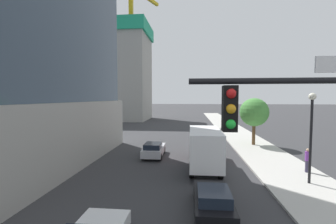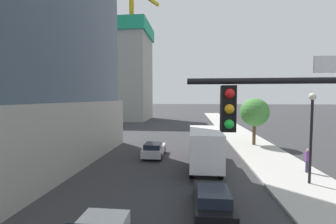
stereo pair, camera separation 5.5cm
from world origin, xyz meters
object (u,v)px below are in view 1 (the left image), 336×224
(car_silver, at_px, (154,149))
(construction_building, at_px, (118,67))
(street_tree, at_px, (254,112))
(box_truck, at_px, (204,145))
(pedestrian_purple_shirt, at_px, (307,160))
(car_black, at_px, (213,200))
(street_lamp, at_px, (311,124))

(car_silver, bearing_deg, construction_building, 112.84)
(street_tree, height_order, box_truck, street_tree)
(construction_building, relative_size, pedestrian_purple_shirt, 18.00)
(car_silver, relative_size, box_truck, 0.52)
(construction_building, relative_size, street_tree, 5.83)
(pedestrian_purple_shirt, bearing_deg, car_black, -138.99)
(car_silver, distance_m, box_truck, 5.48)
(street_tree, xyz_separation_m, car_silver, (-10.62, -5.85, -3.18))
(street_lamp, distance_m, box_truck, 7.37)
(construction_building, xyz_separation_m, street_tree, (25.44, -29.33, -9.24))
(construction_building, xyz_separation_m, box_truck, (19.30, -38.13, -11.30))
(pedestrian_purple_shirt, bearing_deg, street_lamp, -113.18)
(street_lamp, height_order, car_black, street_lamp)
(box_truck, xyz_separation_m, pedestrian_purple_shirt, (7.35, -0.80, -0.76))
(construction_building, xyz_separation_m, pedestrian_purple_shirt, (26.65, -38.93, -12.07))
(pedestrian_purple_shirt, bearing_deg, car_silver, 162.44)
(car_silver, height_order, box_truck, box_truck)
(car_black, bearing_deg, car_silver, 113.85)
(car_black, distance_m, car_silver, 11.08)
(construction_building, relative_size, street_lamp, 5.49)
(pedestrian_purple_shirt, bearing_deg, box_truck, 173.81)
(construction_building, bearing_deg, car_black, -66.93)
(street_tree, relative_size, car_silver, 1.31)
(car_black, bearing_deg, street_lamp, 33.12)
(street_lamp, xyz_separation_m, car_black, (-6.40, -4.17, -3.22))
(construction_building, height_order, box_truck, construction_building)
(construction_building, distance_m, street_lamp, 49.38)
(construction_building, relative_size, car_black, 7.70)
(street_lamp, height_order, car_silver, street_lamp)
(car_black, xyz_separation_m, box_truck, (-0.00, 7.19, 1.14))
(street_lamp, relative_size, street_tree, 1.06)
(box_truck, distance_m, pedestrian_purple_shirt, 7.43)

